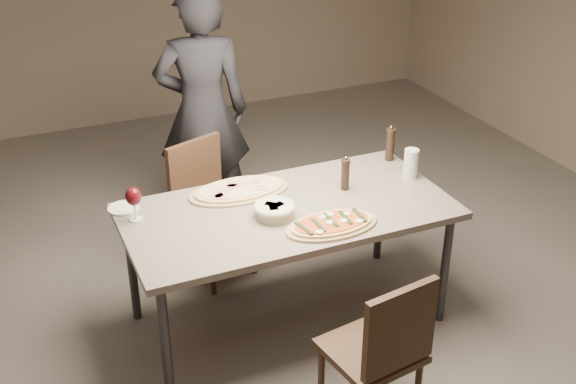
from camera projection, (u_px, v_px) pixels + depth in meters
name	position (u px, v px, depth m)	size (l,w,h in m)	color
room	(288.00, 96.00, 3.65)	(7.00, 7.00, 7.00)	#615A53
dining_table	(288.00, 217.00, 3.98)	(1.80, 0.90, 0.75)	slate
zucchini_pizza	(332.00, 224.00, 3.77)	(0.51, 0.28, 0.05)	tan
ham_pizza	(239.00, 190.00, 4.11)	(0.59, 0.33, 0.04)	tan
bread_basket	(274.00, 209.00, 3.84)	(0.22, 0.22, 0.08)	beige
oil_dish	(347.00, 222.00, 3.81)	(0.13, 0.13, 0.02)	white
pepper_mill_left	(345.00, 174.00, 4.11)	(0.05, 0.05, 0.21)	black
pepper_mill_right	(390.00, 144.00, 4.46)	(0.06, 0.06, 0.23)	black
carafe	(411.00, 164.00, 4.25)	(0.09, 0.09, 0.18)	silver
wine_glass	(133.00, 198.00, 3.78)	(0.09, 0.09, 0.19)	silver
side_plate	(123.00, 208.00, 3.94)	(0.17, 0.17, 0.01)	white
chair_near	(383.00, 346.00, 3.34)	(0.47, 0.47, 0.86)	#3E281A
chair_far	(206.00, 202.00, 4.56)	(0.53, 0.53, 0.88)	#3E281A
diner	(202.00, 112.00, 4.91)	(0.64, 0.42, 1.74)	black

